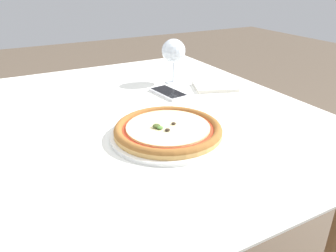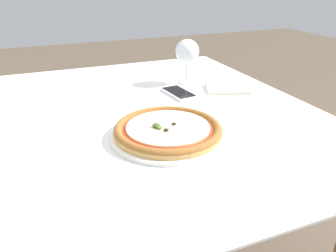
{
  "view_description": "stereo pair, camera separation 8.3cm",
  "coord_description": "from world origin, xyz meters",
  "px_view_note": "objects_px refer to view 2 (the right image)",
  "views": [
    {
      "loc": [
        -0.27,
        -0.85,
        1.11
      ],
      "look_at": [
        0.08,
        -0.19,
        0.75
      ],
      "focal_mm": 35.0,
      "sensor_mm": 36.0,
      "label": 1
    },
    {
      "loc": [
        -0.2,
        -0.89,
        1.11
      ],
      "look_at": [
        0.08,
        -0.19,
        0.75
      ],
      "focal_mm": 35.0,
      "sensor_mm": 36.0,
      "label": 2
    }
  ],
  "objects_px": {
    "wine_glass_far_left": "(187,52)",
    "cell_phone": "(179,93)",
    "dining_table": "(121,139)",
    "pizza_plate": "(168,131)"
  },
  "relations": [
    {
      "from": "wine_glass_far_left",
      "to": "cell_phone",
      "type": "relative_size",
      "value": 1.09
    },
    {
      "from": "dining_table",
      "to": "wine_glass_far_left",
      "type": "xyz_separation_m",
      "value": [
        0.32,
        0.21,
        0.2
      ]
    },
    {
      "from": "dining_table",
      "to": "pizza_plate",
      "type": "distance_m",
      "value": 0.23
    },
    {
      "from": "dining_table",
      "to": "wine_glass_far_left",
      "type": "bearing_deg",
      "value": 33.38
    },
    {
      "from": "wine_glass_far_left",
      "to": "pizza_plate",
      "type": "bearing_deg",
      "value": -120.71
    },
    {
      "from": "wine_glass_far_left",
      "to": "cell_phone",
      "type": "bearing_deg",
      "value": -126.1
    },
    {
      "from": "pizza_plate",
      "to": "cell_phone",
      "type": "distance_m",
      "value": 0.32
    },
    {
      "from": "cell_phone",
      "to": "dining_table",
      "type": "bearing_deg",
      "value": -157.52
    },
    {
      "from": "pizza_plate",
      "to": "cell_phone",
      "type": "bearing_deg",
      "value": 61.59
    },
    {
      "from": "pizza_plate",
      "to": "cell_phone",
      "type": "xyz_separation_m",
      "value": [
        0.15,
        0.28,
        -0.01
      ]
    }
  ]
}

